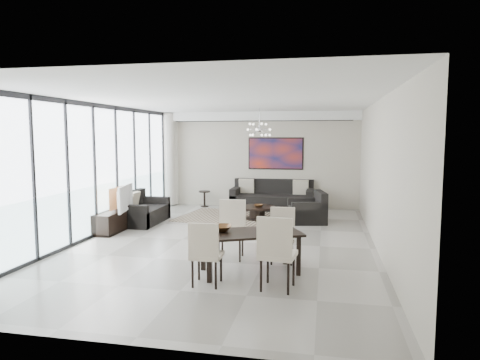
% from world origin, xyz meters
% --- Properties ---
extents(room_shell, '(6.00, 9.00, 2.90)m').
position_xyz_m(room_shell, '(0.46, 0.00, 1.45)').
color(room_shell, '#A8A39B').
rests_on(room_shell, ground).
extents(window_wall, '(0.37, 8.95, 2.90)m').
position_xyz_m(window_wall, '(-2.86, 0.00, 1.47)').
color(window_wall, silver).
rests_on(window_wall, floor).
extents(soffit, '(5.98, 0.40, 0.26)m').
position_xyz_m(soffit, '(0.00, 4.30, 2.77)').
color(soffit, white).
rests_on(soffit, room_shell).
extents(painting, '(1.68, 0.04, 0.98)m').
position_xyz_m(painting, '(0.50, 4.47, 1.65)').
color(painting, red).
rests_on(painting, room_shell).
extents(chandelier, '(0.66, 0.66, 0.71)m').
position_xyz_m(chandelier, '(0.30, 2.50, 2.35)').
color(chandelier, silver).
rests_on(chandelier, room_shell).
extents(rug, '(3.05, 2.51, 0.01)m').
position_xyz_m(rug, '(-0.42, 2.60, 0.01)').
color(rug, black).
rests_on(rug, floor).
extents(coffee_table, '(0.96, 0.96, 0.33)m').
position_xyz_m(coffee_table, '(0.25, 2.51, 0.19)').
color(coffee_table, black).
rests_on(coffee_table, floor).
extents(bowl_coffee, '(0.25, 0.25, 0.07)m').
position_xyz_m(bowl_coffee, '(0.30, 2.43, 0.37)').
color(bowl_coffee, brown).
rests_on(bowl_coffee, coffee_table).
extents(sofa_main, '(2.41, 0.99, 0.88)m').
position_xyz_m(sofa_main, '(0.46, 4.07, 0.30)').
color(sofa_main, black).
rests_on(sofa_main, floor).
extents(loveseat, '(0.88, 1.57, 0.78)m').
position_xyz_m(loveseat, '(-2.55, 1.45, 0.27)').
color(loveseat, black).
rests_on(loveseat, floor).
extents(armchair, '(1.06, 1.10, 0.79)m').
position_xyz_m(armchair, '(1.59, 2.36, 0.27)').
color(armchair, black).
rests_on(armchair, floor).
extents(side_table, '(0.36, 0.36, 0.49)m').
position_xyz_m(side_table, '(-1.66, 4.15, 0.32)').
color(side_table, black).
rests_on(side_table, floor).
extents(tv_console, '(0.42, 1.51, 0.47)m').
position_xyz_m(tv_console, '(-2.76, 0.55, 0.24)').
color(tv_console, black).
rests_on(tv_console, floor).
extents(television, '(0.32, 1.03, 0.59)m').
position_xyz_m(television, '(-2.60, 0.50, 0.77)').
color(television, gray).
rests_on(television, tv_console).
extents(dining_table, '(1.79, 1.39, 0.67)m').
position_xyz_m(dining_table, '(0.83, -1.88, 0.58)').
color(dining_table, black).
rests_on(dining_table, floor).
extents(dining_chair_sw, '(0.45, 0.45, 0.96)m').
position_xyz_m(dining_chair_sw, '(0.31, -2.65, 0.55)').
color(dining_chair_sw, beige).
rests_on(dining_chair_sw, floor).
extents(dining_chair_se, '(0.55, 0.55, 1.08)m').
position_xyz_m(dining_chair_se, '(1.34, -2.63, 0.63)').
color(dining_chair_se, beige).
rests_on(dining_chair_se, floor).
extents(dining_chair_nw, '(0.51, 0.51, 1.04)m').
position_xyz_m(dining_chair_nw, '(0.35, -1.08, 0.60)').
color(dining_chair_nw, beige).
rests_on(dining_chair_nw, floor).
extents(dining_chair_ne, '(0.46, 0.46, 0.94)m').
position_xyz_m(dining_chair_ne, '(1.27, -1.13, 0.54)').
color(dining_chair_ne, beige).
rests_on(dining_chair_ne, floor).
extents(bowl_dining, '(0.45, 0.45, 0.09)m').
position_xyz_m(bowl_dining, '(0.34, -1.91, 0.71)').
color(bowl_dining, brown).
rests_on(bowl_dining, dining_table).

